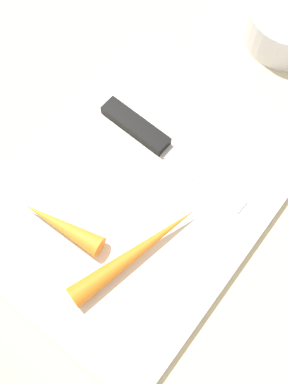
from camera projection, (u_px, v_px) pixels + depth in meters
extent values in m
plane|color=#C6B793|center=(144.00, 196.00, 0.54)|extent=(1.40, 1.40, 0.00)
cube|color=silver|center=(144.00, 194.00, 0.53)|extent=(0.36, 0.26, 0.01)
cube|color=#B7B7BC|center=(203.00, 178.00, 0.53)|extent=(0.02, 0.11, 0.00)
cube|color=black|center=(136.00, 126.00, 0.55)|extent=(0.03, 0.09, 0.01)
cone|color=orange|center=(136.00, 252.00, 0.49)|extent=(0.16, 0.07, 0.02)
cone|color=orange|center=(61.00, 226.00, 0.50)|extent=(0.04, 0.10, 0.02)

